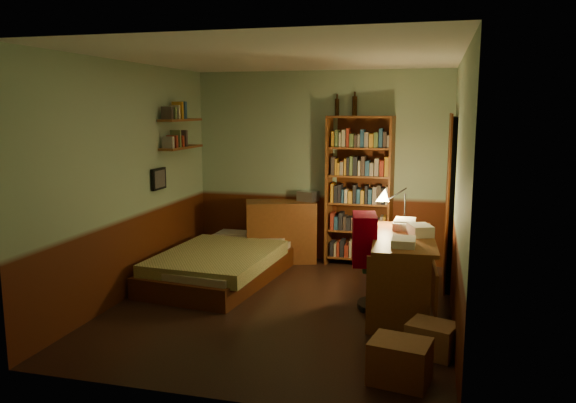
% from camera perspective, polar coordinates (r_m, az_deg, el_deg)
% --- Properties ---
extents(floor, '(3.50, 4.00, 0.02)m').
position_cam_1_polar(floor, '(6.12, -0.61, -10.69)').
color(floor, black).
rests_on(floor, ground).
extents(ceiling, '(3.50, 4.00, 0.02)m').
position_cam_1_polar(ceiling, '(5.77, -0.65, 14.56)').
color(ceiling, silver).
rests_on(ceiling, wall_back).
extents(wall_back, '(3.50, 0.02, 2.60)m').
position_cam_1_polar(wall_back, '(7.74, 3.32, 3.52)').
color(wall_back, '#8DAB88').
rests_on(wall_back, ground).
extents(wall_left, '(0.02, 4.00, 2.60)m').
position_cam_1_polar(wall_left, '(6.49, -15.80, 2.04)').
color(wall_left, '#8DAB88').
rests_on(wall_left, ground).
extents(wall_right, '(0.02, 4.00, 2.60)m').
position_cam_1_polar(wall_right, '(5.60, 17.01, 0.87)').
color(wall_right, '#8DAB88').
rests_on(wall_right, ground).
extents(wall_front, '(3.50, 0.02, 2.60)m').
position_cam_1_polar(wall_front, '(3.93, -8.42, -2.34)').
color(wall_front, '#8DAB88').
rests_on(wall_front, ground).
extents(doorway, '(0.06, 0.90, 2.00)m').
position_cam_1_polar(doorway, '(6.93, 16.17, -0.03)').
color(doorway, black).
rests_on(doorway, ground).
extents(door_trim, '(0.02, 0.98, 2.08)m').
position_cam_1_polar(door_trim, '(6.93, 15.88, -0.02)').
color(door_trim, '#451D0B').
rests_on(door_trim, ground).
extents(bed, '(1.43, 2.34, 0.66)m').
position_cam_1_polar(bed, '(7.05, -6.52, -5.13)').
color(bed, olive).
rests_on(bed, ground).
extents(dresser, '(1.05, 0.76, 0.84)m').
position_cam_1_polar(dresser, '(7.76, -0.73, -3.04)').
color(dresser, brown).
rests_on(dresser, ground).
extents(mini_stereo, '(0.30, 0.27, 0.14)m').
position_cam_1_polar(mini_stereo, '(7.71, 2.04, 0.56)').
color(mini_stereo, '#B2B2B7').
rests_on(mini_stereo, dresser).
extents(bookshelf, '(0.88, 0.36, 2.00)m').
position_cam_1_polar(bookshelf, '(7.53, 7.25, 1.00)').
color(bookshelf, brown).
rests_on(bookshelf, ground).
extents(bottle_left, '(0.07, 0.07, 0.22)m').
position_cam_1_polar(bottle_left, '(7.61, 5.00, 9.53)').
color(bottle_left, black).
rests_on(bottle_left, bookshelf).
extents(bottle_right, '(0.07, 0.07, 0.25)m').
position_cam_1_polar(bottle_right, '(7.57, 6.78, 9.62)').
color(bottle_right, black).
rests_on(bottle_right, bookshelf).
extents(desk, '(0.72, 1.52, 0.79)m').
position_cam_1_polar(desk, '(6.02, 11.56, -7.14)').
color(desk, brown).
rests_on(desk, ground).
extents(paper_stack, '(0.30, 0.34, 0.11)m').
position_cam_1_polar(paper_stack, '(5.97, 13.28, -2.84)').
color(paper_stack, silver).
rests_on(paper_stack, desk).
extents(desk_lamp, '(0.24, 0.24, 0.69)m').
position_cam_1_polar(desk_lamp, '(6.48, 11.83, 0.74)').
color(desk_lamp, black).
rests_on(desk_lamp, desk).
extents(office_chair, '(0.57, 0.52, 1.01)m').
position_cam_1_polar(office_chair, '(6.00, 9.62, -6.08)').
color(office_chair, '#376438').
rests_on(office_chair, ground).
extents(red_jacket, '(0.33, 0.48, 0.52)m').
position_cam_1_polar(red_jacket, '(5.65, 7.09, 0.96)').
color(red_jacket, '#AC001A').
rests_on(red_jacket, office_chair).
extents(wall_shelf_lower, '(0.20, 0.90, 0.03)m').
position_cam_1_polar(wall_shelf_lower, '(7.37, -10.76, 5.42)').
color(wall_shelf_lower, brown).
rests_on(wall_shelf_lower, wall_left).
extents(wall_shelf_upper, '(0.20, 0.90, 0.03)m').
position_cam_1_polar(wall_shelf_upper, '(7.36, -10.84, 8.14)').
color(wall_shelf_upper, brown).
rests_on(wall_shelf_upper, wall_left).
extents(framed_picture, '(0.04, 0.32, 0.26)m').
position_cam_1_polar(framed_picture, '(6.99, -13.02, 2.25)').
color(framed_picture, black).
rests_on(framed_picture, wall_left).
extents(cardboard_box_a, '(0.50, 0.43, 0.33)m').
position_cam_1_polar(cardboard_box_a, '(4.58, 11.30, -15.64)').
color(cardboard_box_a, '#996640').
rests_on(cardboard_box_a, ground).
extents(cardboard_box_b, '(0.47, 0.43, 0.28)m').
position_cam_1_polar(cardboard_box_b, '(5.12, 14.41, -13.34)').
color(cardboard_box_b, '#996640').
rests_on(cardboard_box_b, ground).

